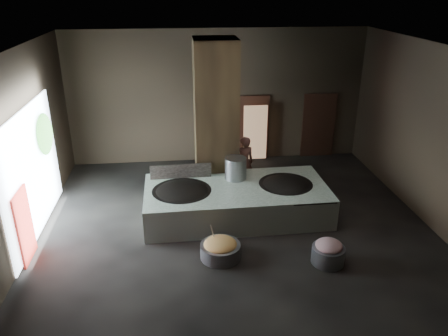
{
  "coord_description": "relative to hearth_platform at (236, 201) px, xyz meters",
  "views": [
    {
      "loc": [
        -1.38,
        -9.96,
        5.88
      ],
      "look_at": [
        -0.2,
        0.75,
        1.25
      ],
      "focal_mm": 35.0,
      "sensor_mm": 36.0,
      "label": 1
    }
  ],
  "objects": [
    {
      "name": "left_wall",
      "position": [
        -5.15,
        -0.39,
        1.83
      ],
      "size": [
        0.1,
        9.0,
        4.5
      ],
      "primitive_type": "cube",
      "color": "black",
      "rests_on": "ground"
    },
    {
      "name": "platform_cap",
      "position": [
        0.0,
        0.0,
        0.39
      ],
      "size": [
        4.74,
        2.28,
        0.03
      ],
      "primitive_type": "cube",
      "color": "black",
      "rests_on": "hearth_platform"
    },
    {
      "name": "wok_right_rim",
      "position": [
        1.35,
        0.05,
        0.4
      ],
      "size": [
        1.45,
        1.45,
        0.05
      ],
      "primitive_type": "cylinder",
      "color": "black",
      "rests_on": "hearth_platform"
    },
    {
      "name": "meat_basin",
      "position": [
        1.76,
        -2.4,
        -0.22
      ],
      "size": [
        0.91,
        0.91,
        0.4
      ],
      "primitive_type": "cylinder",
      "rotation": [
        0.0,
        0.0,
        0.28
      ],
      "color": "slate",
      "rests_on": "ground"
    },
    {
      "name": "meat_fill",
      "position": [
        1.76,
        -2.4,
        0.03
      ],
      "size": [
        0.61,
        0.61,
        0.23
      ],
      "primitive_type": "ellipsoid",
      "color": "#AB6771",
      "rests_on": "meat_basin"
    },
    {
      "name": "left_opening",
      "position": [
        -5.05,
        -0.19,
        1.18
      ],
      "size": [
        0.04,
        4.2,
        3.1
      ],
      "primitive_type": "cube",
      "color": "white",
      "rests_on": "ground"
    },
    {
      "name": "doorway_near",
      "position": [
        1.1,
        4.06,
        0.68
      ],
      "size": [
        1.18,
        0.08,
        2.38
      ],
      "primitive_type": "cube",
      "color": "black",
      "rests_on": "ground"
    },
    {
      "name": "right_wall",
      "position": [
        4.95,
        -0.39,
        1.83
      ],
      "size": [
        0.1,
        9.0,
        4.5
      ],
      "primitive_type": "cube",
      "color": "black",
      "rests_on": "ground"
    },
    {
      "name": "doorway_far",
      "position": [
        3.5,
        4.06,
        0.68
      ],
      "size": [
        1.18,
        0.08,
        2.38
      ],
      "primitive_type": "cube",
      "color": "black",
      "rests_on": "ground"
    },
    {
      "name": "ceiling",
      "position": [
        -0.1,
        -0.39,
        4.13
      ],
      "size": [
        10.0,
        9.0,
        0.1
      ],
      "primitive_type": "cube",
      "color": "black",
      "rests_on": "back_wall"
    },
    {
      "name": "ladle",
      "position": [
        -0.78,
        -1.78,
        0.13
      ],
      "size": [
        0.17,
        0.35,
        0.66
      ],
      "primitive_type": "cylinder",
      "rotation": [
        0.49,
        0.0,
        -0.42
      ],
      "color": "#94979A",
      "rests_on": "veg_basin"
    },
    {
      "name": "veg_fill",
      "position": [
        -0.63,
        -1.93,
        -0.07
      ],
      "size": [
        0.76,
        0.76,
        0.23
      ],
      "primitive_type": "ellipsoid",
      "color": "#AEB055",
      "rests_on": "veg_basin"
    },
    {
      "name": "veg_basin",
      "position": [
        -0.63,
        -1.93,
        -0.25
      ],
      "size": [
        0.94,
        0.94,
        0.34
      ],
      "primitive_type": "cylinder",
      "rotation": [
        0.0,
        0.0,
        0.02
      ],
      "color": "slate",
      "rests_on": "ground"
    },
    {
      "name": "wok_left",
      "position": [
        -1.45,
        -0.05,
        0.33
      ],
      "size": [
        1.53,
        1.53,
        0.42
      ],
      "primitive_type": "ellipsoid",
      "color": "black",
      "rests_on": "hearth_platform"
    },
    {
      "name": "cook",
      "position": [
        0.46,
        1.62,
        0.41
      ],
      "size": [
        0.69,
        0.54,
        1.67
      ],
      "primitive_type": "imported",
      "rotation": [
        0.0,
        0.0,
        3.4
      ],
      "color": "brown",
      "rests_on": "ground"
    },
    {
      "name": "stock_pot",
      "position": [
        0.05,
        0.55,
        0.71
      ],
      "size": [
        0.59,
        0.59,
        0.63
      ],
      "primitive_type": "cylinder",
      "color": "#94979A",
      "rests_on": "hearth_platform"
    },
    {
      "name": "floor",
      "position": [
        -0.1,
        -0.39,
        -0.47
      ],
      "size": [
        10.0,
        9.0,
        0.1
      ],
      "primitive_type": "cube",
      "color": "black",
      "rests_on": "ground"
    },
    {
      "name": "tree_silhouette",
      "position": [
        -4.95,
        0.91,
        1.78
      ],
      "size": [
        0.28,
        1.1,
        1.1
      ],
      "primitive_type": "ellipsoid",
      "color": "#194714",
      "rests_on": "left_opening"
    },
    {
      "name": "pillar",
      "position": [
        -0.4,
        1.51,
        1.83
      ],
      "size": [
        1.2,
        1.2,
        4.5
      ],
      "primitive_type": "cube",
      "color": "black",
      "rests_on": "ground"
    },
    {
      "name": "splash_guard",
      "position": [
        -1.45,
        0.75,
        0.61
      ],
      "size": [
        1.69,
        0.09,
        0.42
      ],
      "primitive_type": "cube",
      "rotation": [
        0.0,
        0.0,
        0.02
      ],
      "color": "black",
      "rests_on": "hearth_platform"
    },
    {
      "name": "pavilion_sliver",
      "position": [
        -4.98,
        -1.49,
        0.43
      ],
      "size": [
        0.05,
        0.9,
        1.7
      ],
      "primitive_type": "cube",
      "color": "maroon",
      "rests_on": "ground"
    },
    {
      "name": "front_wall",
      "position": [
        -0.1,
        -4.94,
        1.83
      ],
      "size": [
        10.0,
        0.1,
        4.5
      ],
      "primitive_type": "cube",
      "color": "black",
      "rests_on": "ground"
    },
    {
      "name": "hearth_platform",
      "position": [
        0.0,
        0.0,
        0.0
      ],
      "size": [
        4.89,
        2.4,
        0.84
      ],
      "primitive_type": "cube",
      "rotation": [
        0.0,
        0.0,
        0.02
      ],
      "color": "silver",
      "rests_on": "ground"
    },
    {
      "name": "back_wall",
      "position": [
        -0.1,
        4.16,
        1.83
      ],
      "size": [
        10.0,
        0.1,
        4.5
      ],
      "primitive_type": "cube",
      "color": "black",
      "rests_on": "ground"
    },
    {
      "name": "wok_left_rim",
      "position": [
        -1.45,
        -0.05,
        0.4
      ],
      "size": [
        1.56,
        1.56,
        0.05
      ],
      "primitive_type": "cylinder",
      "color": "black",
      "rests_on": "hearth_platform"
    },
    {
      "name": "doorway_near_glow",
      "position": [
        1.17,
        3.78,
        0.63
      ],
      "size": [
        0.82,
        0.04,
        1.93
      ],
      "primitive_type": "cube",
      "color": "#8C6647",
      "rests_on": "ground"
    },
    {
      "name": "doorway_far_glow",
      "position": [
        3.54,
        4.16,
        0.63
      ],
      "size": [
        0.8,
        0.04,
        1.89
      ],
      "primitive_type": "cube",
      "color": "#8C6647",
      "rests_on": "ground"
    },
    {
      "name": "wok_right",
      "position": [
        1.35,
        0.05,
        0.33
      ],
      "size": [
        1.42,
        1.42,
        0.4
      ],
      "primitive_type": "ellipsoid",
      "color": "black",
      "rests_on": "hearth_platform"
    }
  ]
}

